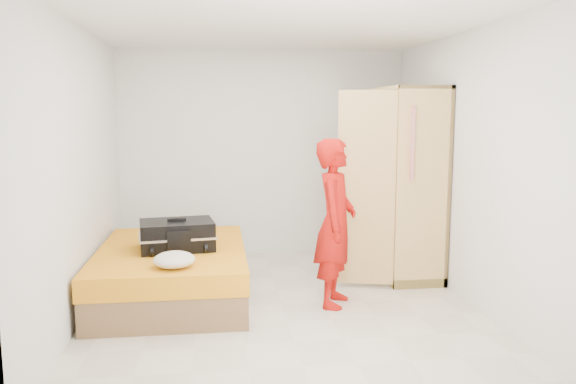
{
  "coord_description": "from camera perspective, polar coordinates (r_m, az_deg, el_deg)",
  "views": [
    {
      "loc": [
        -0.6,
        -5.14,
        1.83
      ],
      "look_at": [
        0.14,
        0.63,
        1.0
      ],
      "focal_mm": 35.0,
      "sensor_mm": 36.0,
      "label": 1
    }
  ],
  "objects": [
    {
      "name": "pillow",
      "position": [
        6.5,
        -10.45,
        -3.36
      ],
      "size": [
        0.6,
        0.37,
        0.1
      ],
      "primitive_type": "cube",
      "rotation": [
        0.0,
        0.0,
        0.15
      ],
      "color": "silver",
      "rests_on": "bed"
    },
    {
      "name": "room",
      "position": [
        5.2,
        -0.66,
        2.28
      ],
      "size": [
        4.0,
        4.02,
        2.6
      ],
      "color": "beige",
      "rests_on": "ground"
    },
    {
      "name": "person",
      "position": [
        5.31,
        4.83,
        -3.14
      ],
      "size": [
        0.56,
        0.68,
        1.59
      ],
      "primitive_type": "imported",
      "rotation": [
        0.0,
        0.0,
        1.21
      ],
      "color": "red",
      "rests_on": "ground"
    },
    {
      "name": "bed",
      "position": [
        5.75,
        -11.64,
        -7.97
      ],
      "size": [
        1.42,
        2.02,
        0.5
      ],
      "color": "brown",
      "rests_on": "ground"
    },
    {
      "name": "suitcase",
      "position": [
        5.6,
        -11.21,
        -4.33
      ],
      "size": [
        0.78,
        0.62,
        0.31
      ],
      "rotation": [
        0.0,
        0.0,
        0.14
      ],
      "color": "black",
      "rests_on": "bed"
    },
    {
      "name": "round_cushion",
      "position": [
        4.96,
        -11.48,
        -6.76
      ],
      "size": [
        0.36,
        0.36,
        0.14
      ],
      "primitive_type": "ellipsoid",
      "color": "silver",
      "rests_on": "bed"
    },
    {
      "name": "wardrobe",
      "position": [
        6.39,
        11.46,
        0.49
      ],
      "size": [
        1.16,
        1.2,
        2.1
      ],
      "color": "#E7C071",
      "rests_on": "ground"
    }
  ]
}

